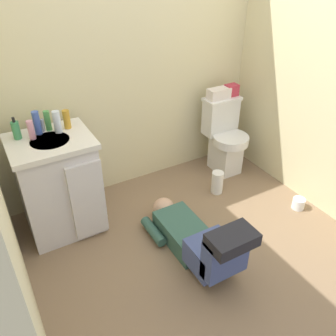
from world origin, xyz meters
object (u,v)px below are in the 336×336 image
vanity_cabinet (59,185)px  bottle_amber (67,119)px  toilet_paper_roll (298,203)px  bottle_green (48,121)px  bottle_clear (57,122)px  paper_towel_roll (217,182)px  toilet (224,137)px  person_plumber (197,239)px  toiletry_bag (231,90)px  soap_dispenser (16,130)px  tissue_box (219,94)px  faucet (43,125)px  bottle_blue (37,123)px  bottle_pink (31,130)px

vanity_cabinet → bottle_amber: bottle_amber is taller
toilet_paper_roll → bottle_green: bearing=152.4°
bottle_clear → paper_towel_roll: size_ratio=0.76×
toilet → person_plumber: bearing=-135.6°
person_plumber → toiletry_bag: 1.56m
soap_dispenser → toiletry_bag: bearing=1.1°
paper_towel_roll → toilet_paper_roll: bearing=-48.6°
vanity_cabinet → tissue_box: tissue_box is taller
person_plumber → faucet: bearing=127.8°
tissue_box → bottle_amber: size_ratio=1.53×
bottle_blue → bottle_amber: 0.21m
bottle_clear → vanity_cabinet: bearing=-138.9°
toilet → vanity_cabinet: bearing=-177.5°
toilet → person_plumber: size_ratio=0.70×
toiletry_bag → paper_towel_roll: (-0.41, -0.41, -0.69)m
tissue_box → bottle_pink: (-1.73, -0.10, 0.09)m
toilet → tissue_box: bearing=116.4°
bottle_pink → toilet_paper_roll: (1.96, -0.87, -0.84)m
tissue_box → faucet: bearing=-179.4°
vanity_cabinet → toiletry_bag: bearing=5.3°
soap_dispenser → bottle_blue: bearing=0.2°
soap_dispenser → tissue_box: bearing=1.2°
toilet_paper_roll → paper_towel_roll: bearing=131.4°
paper_towel_roll → vanity_cabinet: bearing=169.8°
toiletry_bag → soap_dispenser: bearing=-178.9°
faucet → bottle_amber: bottle_amber is taller
toilet → bottle_blue: (-1.72, 0.05, 0.54)m
vanity_cabinet → person_plumber: 1.15m
person_plumber → bottle_clear: 1.34m
faucet → bottle_blue: bearing=-154.5°
bottle_green → bottle_clear: bearing=-54.6°
toilet_paper_roll → vanity_cabinet: bearing=156.7°
toiletry_bag → soap_dispenser: (-1.97, -0.04, 0.08)m
bottle_clear → toilet_paper_roll: bearing=-26.4°
toiletry_bag → bottle_green: bottle_green is taller
faucet → toilet_paper_roll: (1.87, -0.95, -0.82)m
person_plumber → bottle_pink: 1.43m
tissue_box → paper_towel_roll: bearing=-121.9°
faucet → bottle_clear: bottle_clear is taller
vanity_cabinet → soap_dispenser: soap_dispenser is taller
tissue_box → paper_towel_roll: 0.84m
bottle_green → bottle_amber: bottle_green is taller
bottle_amber → toilet_paper_roll: 2.10m
toiletry_bag → bottle_blue: (-1.82, -0.04, 0.10)m
toilet → tissue_box: (-0.05, 0.09, 0.43)m
bottle_clear → toilet_paper_roll: size_ratio=1.53×
person_plumber → bottle_clear: bearing=126.2°
vanity_cabinet → person_plumber: size_ratio=0.77×
bottle_clear → paper_towel_roll: bottle_clear is taller
vanity_cabinet → bottle_pink: bearing=146.0°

